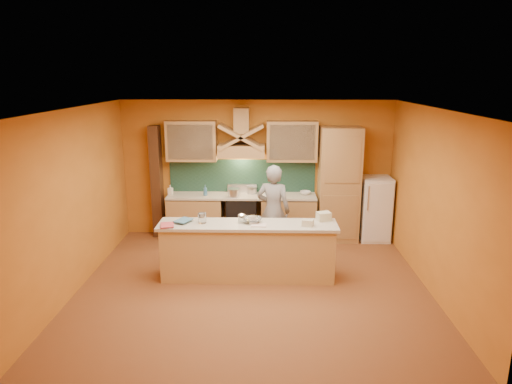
{
  "coord_description": "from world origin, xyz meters",
  "views": [
    {
      "loc": [
        0.2,
        -6.71,
        3.28
      ],
      "look_at": [
        0.02,
        0.9,
        1.32
      ],
      "focal_mm": 32.0,
      "sensor_mm": 36.0,
      "label": 1
    }
  ],
  "objects_px": {
    "person": "(273,211)",
    "mixing_bowl": "(252,220)",
    "stove": "(242,217)",
    "fridge": "(375,209)",
    "kitchen_scale": "(253,220)"
  },
  "relations": [
    {
      "from": "stove",
      "to": "fridge",
      "type": "xyz_separation_m",
      "value": [
        2.7,
        0.0,
        0.2
      ]
    },
    {
      "from": "person",
      "to": "kitchen_scale",
      "type": "relative_size",
      "value": 13.4
    },
    {
      "from": "fridge",
      "to": "person",
      "type": "bearing_deg",
      "value": -156.93
    },
    {
      "from": "stove",
      "to": "mixing_bowl",
      "type": "bearing_deg",
      "value": -81.56
    },
    {
      "from": "stove",
      "to": "fridge",
      "type": "height_order",
      "value": "fridge"
    },
    {
      "from": "stove",
      "to": "mixing_bowl",
      "type": "height_order",
      "value": "mixing_bowl"
    },
    {
      "from": "fridge",
      "to": "mixing_bowl",
      "type": "distance_m",
      "value": 3.06
    },
    {
      "from": "stove",
      "to": "mixing_bowl",
      "type": "distance_m",
      "value": 1.93
    },
    {
      "from": "stove",
      "to": "kitchen_scale",
      "type": "bearing_deg",
      "value": -81.44
    },
    {
      "from": "kitchen_scale",
      "to": "mixing_bowl",
      "type": "relative_size",
      "value": 0.42
    },
    {
      "from": "fridge",
      "to": "person",
      "type": "relative_size",
      "value": 0.76
    },
    {
      "from": "person",
      "to": "mixing_bowl",
      "type": "relative_size",
      "value": 5.64
    },
    {
      "from": "stove",
      "to": "mixing_bowl",
      "type": "xyz_separation_m",
      "value": [
        0.27,
        -1.84,
        0.53
      ]
    },
    {
      "from": "fridge",
      "to": "kitchen_scale",
      "type": "relative_size",
      "value": 10.15
    },
    {
      "from": "fridge",
      "to": "mixing_bowl",
      "type": "xyz_separation_m",
      "value": [
        -2.43,
        -1.84,
        0.33
      ]
    }
  ]
}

